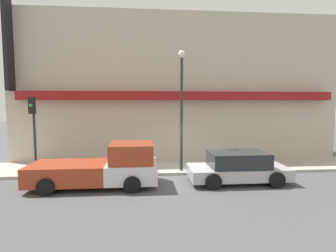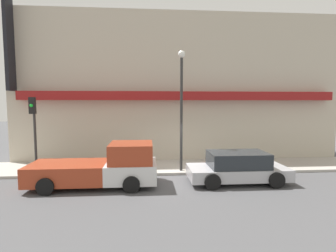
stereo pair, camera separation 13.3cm
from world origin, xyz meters
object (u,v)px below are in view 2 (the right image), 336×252
at_px(fire_hydrant, 93,167).
at_px(street_lamp, 181,97).
at_px(parked_car, 237,168).
at_px(pickup_truck, 103,167).
at_px(traffic_light, 34,121).

xyz_separation_m(fire_hydrant, street_lamp, (4.36, 0.06, 3.40)).
bearing_deg(parked_car, street_lamp, 140.79).
distance_m(pickup_truck, traffic_light, 4.44).
distance_m(parked_car, traffic_light, 9.85).
distance_m(pickup_truck, parked_car, 5.90).
distance_m(pickup_truck, fire_hydrant, 1.89).
xyz_separation_m(parked_car, fire_hydrant, (-6.66, 1.70, -0.25)).
height_order(pickup_truck, fire_hydrant, pickup_truck).
height_order(pickup_truck, street_lamp, street_lamp).
bearing_deg(parked_car, fire_hydrant, 163.82).
bearing_deg(street_lamp, parked_car, -37.30).
relative_size(parked_car, street_lamp, 0.73).
bearing_deg(traffic_light, parked_car, -11.28).
bearing_deg(street_lamp, fire_hydrant, -179.24).
height_order(fire_hydrant, street_lamp, street_lamp).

